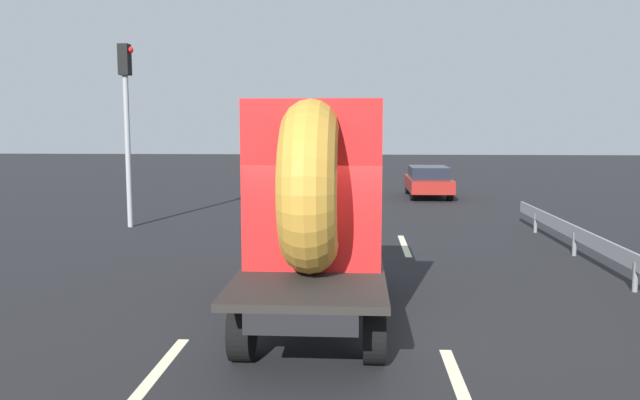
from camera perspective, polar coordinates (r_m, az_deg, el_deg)
ground_plane at (r=9.28m, az=1.38°, el=-12.22°), size 120.00×120.00×0.00m
flatbed_truck at (r=9.83m, az=-0.20°, el=-1.31°), size 2.02×5.24×3.39m
distant_sedan at (r=27.17m, az=9.89°, el=1.76°), size 1.75×4.08×1.33m
traffic_light at (r=19.49m, az=-17.32°, el=8.05°), size 0.42×0.36×5.43m
guardrail at (r=14.26m, az=24.44°, el=-3.92°), size 0.10×12.92×0.71m
lane_dash_left_near at (r=8.34m, az=-14.37°, el=-14.64°), size 0.16×2.07×0.01m
lane_dash_left_far at (r=15.98m, az=-5.43°, el=-4.16°), size 0.16×2.52×0.01m
lane_dash_right_near at (r=7.59m, az=12.87°, el=-16.80°), size 0.16×2.70×0.01m
lane_dash_right_far at (r=16.05m, az=7.74°, el=-4.15°), size 0.16×2.90×0.01m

